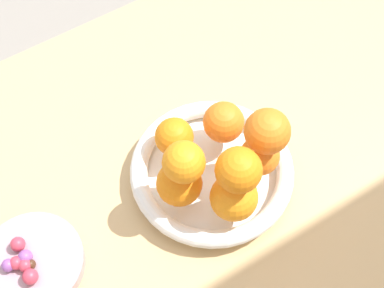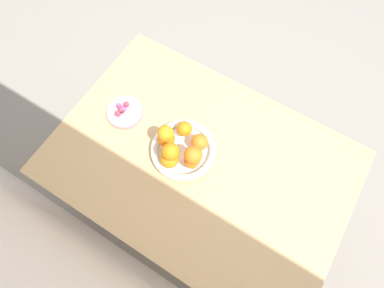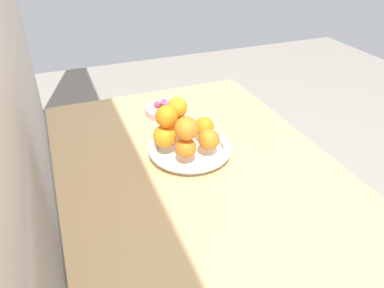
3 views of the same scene
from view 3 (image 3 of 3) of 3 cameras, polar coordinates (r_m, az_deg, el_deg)
dining_table at (r=1.10m, az=1.08°, el=-7.50°), size 1.10×0.76×0.74m
fruit_bowl at (r=1.08m, az=-0.49°, el=-0.79°), size 0.24×0.24×0.04m
candy_dish at (r=1.33m, az=-4.06°, el=5.17°), size 0.14×0.14×0.02m
orange_0 at (r=1.05m, az=-4.14°, el=1.20°), size 0.07×0.07×0.07m
orange_1 at (r=1.00m, az=-0.95°, el=-0.51°), size 0.06×0.06×0.06m
orange_2 at (r=1.04m, az=2.58°, el=0.73°), size 0.06×0.06×0.06m
orange_3 at (r=1.10m, az=1.89°, el=2.66°), size 0.06×0.06×0.06m
orange_4 at (r=1.11m, az=-2.11°, el=2.98°), size 0.06×0.06×0.06m
orange_5 at (r=0.97m, az=-0.84°, el=2.36°), size 0.06×0.06×0.06m
orange_6 at (r=1.07m, az=-2.26°, el=5.66°), size 0.06×0.06×0.06m
orange_7 at (r=1.01m, az=-3.88°, el=4.22°), size 0.06×0.06×0.06m
candy_ball_0 at (r=1.32m, az=-4.50°, el=5.87°), size 0.01×0.01×0.01m
candy_ball_1 at (r=1.33m, az=-4.02°, el=6.09°), size 0.02×0.02×0.02m
candy_ball_2 at (r=1.32m, az=-5.30°, el=6.01°), size 0.02×0.02×0.02m
candy_ball_3 at (r=1.35m, az=-4.26°, el=6.49°), size 0.02×0.02×0.02m
candy_ball_4 at (r=1.34m, az=-4.25°, el=6.30°), size 0.02×0.02×0.02m
candy_ball_5 at (r=1.33m, az=-4.51°, el=6.08°), size 0.02×0.02×0.02m
candy_ball_6 at (r=1.33m, az=-3.13°, el=6.29°), size 0.02×0.02×0.02m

